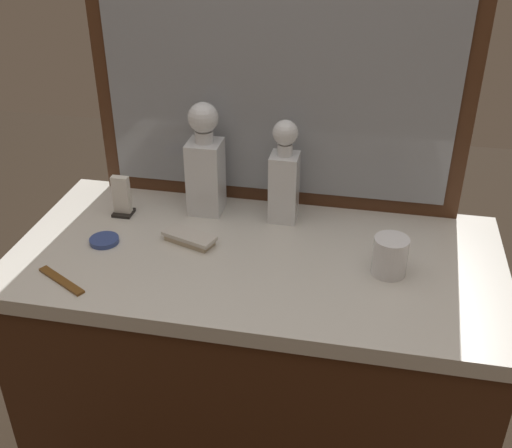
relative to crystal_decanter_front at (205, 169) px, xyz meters
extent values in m
cube|color=#472816|center=(0.17, -0.18, -0.59)|extent=(1.14, 0.57, 0.87)
cube|color=silver|center=(0.17, -0.18, -0.14)|extent=(1.17, 0.58, 0.04)
cube|color=#472816|center=(0.17, 0.09, 0.22)|extent=(0.97, 0.03, 0.68)
cube|color=gray|center=(0.17, 0.08, 0.22)|extent=(0.89, 0.01, 0.60)
cube|color=white|center=(0.00, 0.00, -0.02)|extent=(0.09, 0.09, 0.20)
cube|color=#8C4C14|center=(0.00, 0.00, -0.06)|extent=(0.07, 0.07, 0.12)
cylinder|color=white|center=(0.00, 0.00, 0.09)|extent=(0.05, 0.05, 0.03)
sphere|color=white|center=(0.00, 0.00, 0.14)|extent=(0.08, 0.08, 0.08)
cube|color=white|center=(0.21, 0.00, -0.03)|extent=(0.07, 0.07, 0.18)
cube|color=#8C4C14|center=(0.21, 0.00, -0.06)|extent=(0.06, 0.06, 0.13)
cylinder|color=white|center=(0.21, 0.00, 0.08)|extent=(0.04, 0.04, 0.03)
sphere|color=white|center=(0.21, 0.00, 0.12)|extent=(0.06, 0.06, 0.06)
cylinder|color=white|center=(0.48, -0.20, -0.08)|extent=(0.08, 0.08, 0.09)
cylinder|color=silver|center=(0.48, -0.20, -0.12)|extent=(0.08, 0.08, 0.01)
cube|color=#B7A88C|center=(0.00, -0.17, -0.11)|extent=(0.13, 0.08, 0.01)
cube|color=beige|center=(0.00, -0.17, -0.10)|extent=(0.14, 0.09, 0.01)
cylinder|color=#33478C|center=(-0.21, -0.21, -0.12)|extent=(0.07, 0.07, 0.01)
cube|color=brown|center=(-0.23, -0.38, -0.12)|extent=(0.14, 0.09, 0.01)
cube|color=black|center=(-0.21, -0.07, -0.12)|extent=(0.05, 0.05, 0.01)
cube|color=white|center=(-0.21, -0.07, -0.07)|extent=(0.05, 0.02, 0.11)
camera|label=1|loc=(0.42, -1.41, 0.69)|focal=43.49mm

